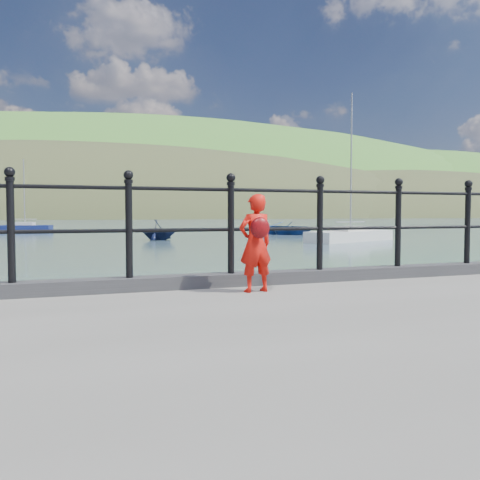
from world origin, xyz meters
name	(u,v)px	position (x,y,z in m)	size (l,w,h in m)	color
ground	(180,369)	(0.00, 0.00, 0.00)	(600.00, 600.00, 0.00)	#2D4251
kerb	(182,282)	(0.00, -0.15, 1.07)	(60.00, 0.30, 0.15)	#28282B
railing	(182,217)	(0.00, -0.15, 1.82)	(18.11, 0.11, 1.20)	black
far_shore	(142,264)	(38.34, 239.41, -22.57)	(830.00, 200.00, 156.00)	#333A21
child	(256,242)	(0.70, -0.70, 1.55)	(0.42, 0.34, 1.08)	red
launch_blue	(287,228)	(18.04, 35.03, 0.58)	(4.00, 5.60, 1.16)	navy
launch_navy	(158,230)	(5.45, 29.32, 0.73)	(2.39, 2.78, 1.46)	black
sailboat_port	(25,229)	(-4.11, 48.78, 0.34)	(5.27, 2.89, 7.43)	navy
sailboat_near	(350,236)	(17.21, 23.39, 0.34)	(7.61, 4.84, 10.01)	silver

